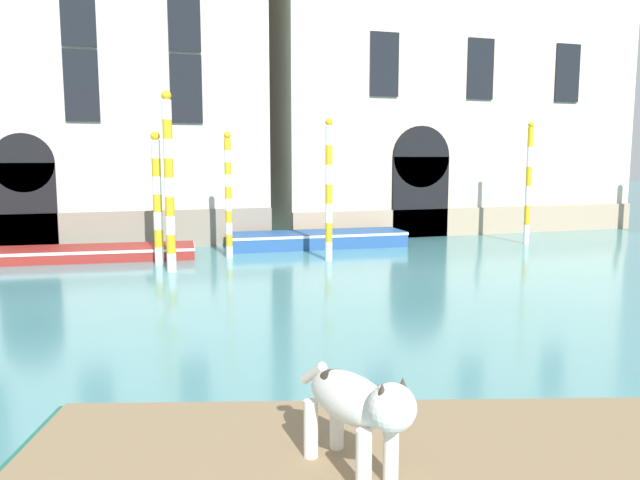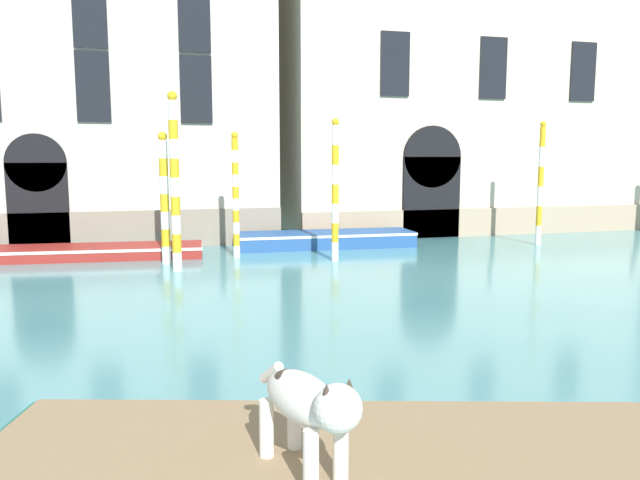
{
  "view_description": "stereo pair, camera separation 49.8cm",
  "coord_description": "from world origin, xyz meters",
  "px_view_note": "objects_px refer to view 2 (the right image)",
  "views": [
    {
      "loc": [
        1.08,
        0.23,
        2.93
      ],
      "look_at": [
        4.97,
        12.52,
        1.2
      ],
      "focal_mm": 35.0,
      "sensor_mm": 36.0,
      "label": 1
    },
    {
      "loc": [
        1.55,
        0.09,
        2.93
      ],
      "look_at": [
        4.97,
        12.52,
        1.2
      ],
      "focal_mm": 35.0,
      "sensor_mm": 36.0,
      "label": 2
    }
  ],
  "objects_px": {
    "mooring_pole_2": "(540,183)",
    "mooring_pole_5": "(165,198)",
    "boat_moored_far": "(325,239)",
    "mooring_pole_0": "(335,190)",
    "dog_on_deck": "(308,404)",
    "mooring_pole_1": "(236,195)",
    "mooring_pole_4": "(175,182)",
    "boat_moored_near_palazzo": "(88,252)"
  },
  "relations": [
    {
      "from": "boat_moored_far",
      "to": "mooring_pole_4",
      "type": "height_order",
      "value": "mooring_pole_4"
    },
    {
      "from": "mooring_pole_2",
      "to": "mooring_pole_5",
      "type": "xyz_separation_m",
      "value": [
        -12.07,
        -0.49,
        -0.24
      ]
    },
    {
      "from": "mooring_pole_0",
      "to": "mooring_pole_4",
      "type": "relative_size",
      "value": 0.87
    },
    {
      "from": "boat_moored_near_palazzo",
      "to": "mooring_pole_0",
      "type": "distance_m",
      "value": 7.39
    },
    {
      "from": "mooring_pole_0",
      "to": "mooring_pole_2",
      "type": "height_order",
      "value": "mooring_pole_2"
    },
    {
      "from": "mooring_pole_2",
      "to": "dog_on_deck",
      "type": "bearing_deg",
      "value": -129.43
    },
    {
      "from": "boat_moored_far",
      "to": "mooring_pole_5",
      "type": "height_order",
      "value": "mooring_pole_5"
    },
    {
      "from": "dog_on_deck",
      "to": "mooring_pole_4",
      "type": "height_order",
      "value": "mooring_pole_4"
    },
    {
      "from": "boat_moored_near_palazzo",
      "to": "boat_moored_far",
      "type": "height_order",
      "value": "boat_moored_far"
    },
    {
      "from": "boat_moored_far",
      "to": "mooring_pole_2",
      "type": "height_order",
      "value": "mooring_pole_2"
    },
    {
      "from": "mooring_pole_5",
      "to": "mooring_pole_4",
      "type": "bearing_deg",
      "value": -78.5
    },
    {
      "from": "mooring_pole_0",
      "to": "mooring_pole_1",
      "type": "relative_size",
      "value": 1.09
    },
    {
      "from": "mooring_pole_2",
      "to": "mooring_pole_4",
      "type": "relative_size",
      "value": 0.9
    },
    {
      "from": "mooring_pole_4",
      "to": "mooring_pole_5",
      "type": "distance_m",
      "value": 1.29
    },
    {
      "from": "boat_moored_far",
      "to": "mooring_pole_0",
      "type": "relative_size",
      "value": 1.47
    },
    {
      "from": "mooring_pole_0",
      "to": "mooring_pole_1",
      "type": "height_order",
      "value": "mooring_pole_0"
    },
    {
      "from": "boat_moored_near_palazzo",
      "to": "mooring_pole_4",
      "type": "xyz_separation_m",
      "value": [
        2.42,
        -2.7,
        2.1
      ]
    },
    {
      "from": "boat_moored_near_palazzo",
      "to": "boat_moored_far",
      "type": "bearing_deg",
      "value": 8.31
    },
    {
      "from": "mooring_pole_0",
      "to": "mooring_pole_1",
      "type": "bearing_deg",
      "value": 152.23
    },
    {
      "from": "dog_on_deck",
      "to": "mooring_pole_4",
      "type": "relative_size",
      "value": 0.25
    },
    {
      "from": "mooring_pole_0",
      "to": "mooring_pole_1",
      "type": "xyz_separation_m",
      "value": [
        -2.6,
        1.37,
        -0.17
      ]
    },
    {
      "from": "dog_on_deck",
      "to": "mooring_pole_1",
      "type": "height_order",
      "value": "mooring_pole_1"
    },
    {
      "from": "mooring_pole_0",
      "to": "mooring_pole_2",
      "type": "xyz_separation_m",
      "value": [
        7.46,
        1.27,
        0.05
      ]
    },
    {
      "from": "mooring_pole_5",
      "to": "mooring_pole_2",
      "type": "bearing_deg",
      "value": 2.33
    },
    {
      "from": "mooring_pole_4",
      "to": "dog_on_deck",
      "type": "bearing_deg",
      "value": -88.28
    },
    {
      "from": "boat_moored_far",
      "to": "mooring_pole_0",
      "type": "distance_m",
      "value": 3.27
    },
    {
      "from": "mooring_pole_1",
      "to": "mooring_pole_2",
      "type": "relative_size",
      "value": 0.89
    },
    {
      "from": "dog_on_deck",
      "to": "boat_moored_far",
      "type": "xyz_separation_m",
      "value": [
        4.49,
        15.38,
        -0.97
      ]
    },
    {
      "from": "mooring_pole_0",
      "to": "mooring_pole_2",
      "type": "bearing_deg",
      "value": 9.69
    },
    {
      "from": "mooring_pole_1",
      "to": "boat_moored_far",
      "type": "bearing_deg",
      "value": 23.64
    },
    {
      "from": "mooring_pole_4",
      "to": "boat_moored_far",
      "type": "bearing_deg",
      "value": 32.62
    },
    {
      "from": "mooring_pole_0",
      "to": "mooring_pole_5",
      "type": "relative_size",
      "value": 1.11
    },
    {
      "from": "mooring_pole_2",
      "to": "mooring_pole_4",
      "type": "bearing_deg",
      "value": -171.98
    },
    {
      "from": "dog_on_deck",
      "to": "mooring_pole_1",
      "type": "bearing_deg",
      "value": 156.29
    },
    {
      "from": "mooring_pole_4",
      "to": "mooring_pole_0",
      "type": "bearing_deg",
      "value": 5.15
    },
    {
      "from": "boat_moored_near_palazzo",
      "to": "mooring_pole_4",
      "type": "bearing_deg",
      "value": -43.09
    },
    {
      "from": "mooring_pole_1",
      "to": "mooring_pole_5",
      "type": "bearing_deg",
      "value": -163.85
    },
    {
      "from": "mooring_pole_2",
      "to": "mooring_pole_0",
      "type": "bearing_deg",
      "value": -170.31
    },
    {
      "from": "boat_moored_near_palazzo",
      "to": "mooring_pole_0",
      "type": "height_order",
      "value": "mooring_pole_0"
    },
    {
      "from": "boat_moored_far",
      "to": "mooring_pole_1",
      "type": "bearing_deg",
      "value": -153.87
    },
    {
      "from": "mooring_pole_4",
      "to": "mooring_pole_1",
      "type": "bearing_deg",
      "value": 44.75
    },
    {
      "from": "mooring_pole_0",
      "to": "mooring_pole_4",
      "type": "distance_m",
      "value": 4.4
    }
  ]
}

